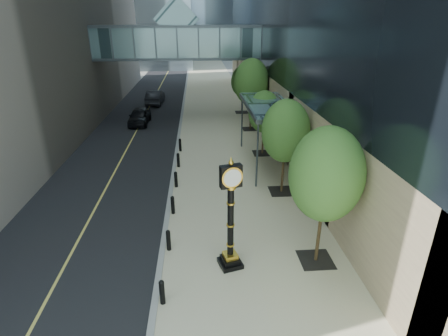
{
  "coord_description": "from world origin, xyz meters",
  "views": [
    {
      "loc": [
        -1.23,
        -8.87,
        9.51
      ],
      "look_at": [
        -0.03,
        7.01,
        2.75
      ],
      "focal_mm": 28.0,
      "sensor_mm": 36.0,
      "label": 1
    }
  ],
  "objects_px": {
    "street_clock": "(231,223)",
    "pedestrian": "(293,172)",
    "car_far": "(155,97)",
    "car_near": "(140,116)"
  },
  "relations": [
    {
      "from": "street_clock",
      "to": "pedestrian",
      "type": "relative_size",
      "value": 2.77
    },
    {
      "from": "car_far",
      "to": "pedestrian",
      "type": "bearing_deg",
      "value": 116.96
    },
    {
      "from": "pedestrian",
      "to": "car_far",
      "type": "xyz_separation_m",
      "value": [
        -10.91,
        23.83,
        -0.07
      ]
    },
    {
      "from": "street_clock",
      "to": "car_near",
      "type": "bearing_deg",
      "value": 91.34
    },
    {
      "from": "car_near",
      "to": "car_far",
      "type": "relative_size",
      "value": 0.91
    },
    {
      "from": "pedestrian",
      "to": "car_near",
      "type": "xyz_separation_m",
      "value": [
        -11.49,
        14.84,
        -0.12
      ]
    },
    {
      "from": "pedestrian",
      "to": "car_far",
      "type": "distance_m",
      "value": 26.21
    },
    {
      "from": "street_clock",
      "to": "car_near",
      "type": "xyz_separation_m",
      "value": [
        -6.92,
        22.33,
        -1.31
      ]
    },
    {
      "from": "street_clock",
      "to": "pedestrian",
      "type": "bearing_deg",
      "value": 42.69
    },
    {
      "from": "car_near",
      "to": "car_far",
      "type": "xyz_separation_m",
      "value": [
        0.58,
        8.98,
        0.05
      ]
    }
  ]
}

